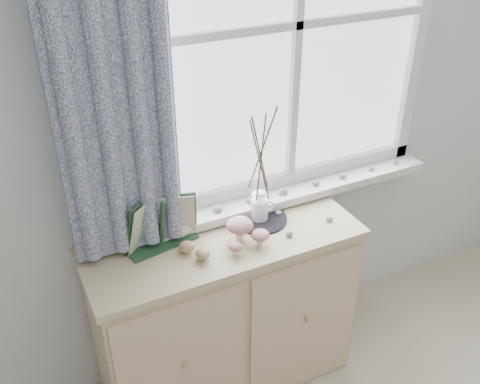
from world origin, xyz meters
The scene contains 8 objects.
sideboard centered at (-0.15, 1.75, 0.43)m, with size 1.20×0.45×0.85m.
botanical_book centered at (-0.40, 1.81, 0.97)m, with size 0.35×0.13×0.24m, color #1E4027, non-canonical shape.
toadstool_cluster centered at (-0.09, 1.70, 0.91)m, with size 0.19×0.17×0.11m.
wooden_eggs centered at (-0.30, 1.71, 0.88)m, with size 0.10×0.12×0.07m.
songbird_figurine centered at (-0.30, 1.86, 0.89)m, with size 0.14×0.06×0.07m, color white, non-canonical shape.
crocheted_doily centered at (0.06, 1.82, 0.85)m, with size 0.25×0.25×0.01m, color black.
twig_pitcher centered at (0.06, 1.82, 1.18)m, with size 0.27×0.27×0.58m.
sideboard_pebbles centered at (0.20, 1.72, 0.86)m, with size 0.25×0.19×0.02m.
Camera 1 is at (-0.90, 0.08, 2.20)m, focal length 40.00 mm.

